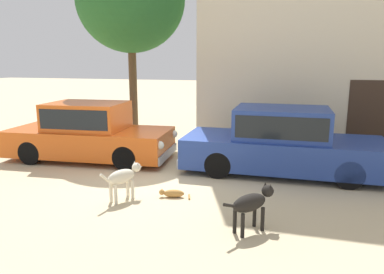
% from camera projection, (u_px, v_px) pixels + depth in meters
% --- Properties ---
extents(ground_plane, '(80.00, 80.00, 0.00)m').
position_uv_depth(ground_plane, '(152.00, 174.00, 8.52)').
color(ground_plane, '#CCB78E').
extents(parked_sedan_nearest, '(4.52, 2.05, 1.53)m').
position_uv_depth(parked_sedan_nearest, '(89.00, 132.00, 9.66)').
color(parked_sedan_nearest, '#D15619').
rests_on(parked_sedan_nearest, ground_plane).
extents(parked_sedan_second, '(4.76, 1.84, 1.55)m').
position_uv_depth(parked_sedan_second, '(282.00, 141.00, 8.49)').
color(parked_sedan_second, navy).
rests_on(parked_sedan_second, ground_plane).
extents(stray_dog_spotted, '(0.51, 0.88, 0.70)m').
position_uv_depth(stray_dog_spotted, '(124.00, 177.00, 6.86)').
color(stray_dog_spotted, beige).
rests_on(stray_dog_spotted, ground_plane).
extents(stray_dog_tan, '(0.74, 0.85, 0.72)m').
position_uv_depth(stray_dog_tan, '(252.00, 203.00, 5.59)').
color(stray_dog_tan, black).
rests_on(stray_dog_tan, ground_plane).
extents(stray_cat, '(0.63, 0.27, 0.17)m').
position_uv_depth(stray_cat, '(173.00, 193.00, 7.06)').
color(stray_cat, '#B77F3D').
rests_on(stray_cat, ground_plane).
extents(acacia_tree_left, '(3.48, 3.13, 6.15)m').
position_uv_depth(acacia_tree_left, '(130.00, 0.00, 11.39)').
color(acacia_tree_left, brown).
rests_on(acacia_tree_left, ground_plane).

